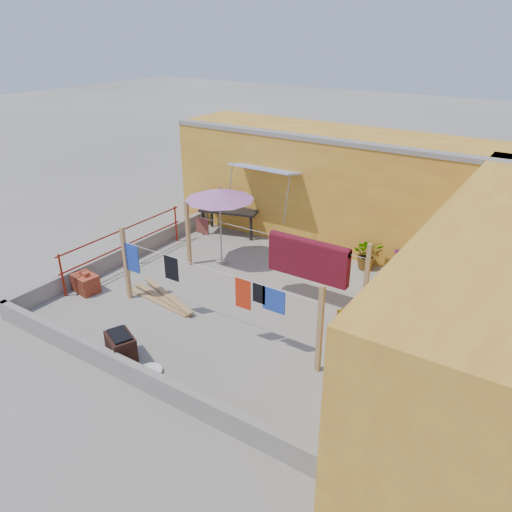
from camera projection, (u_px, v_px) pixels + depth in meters
name	position (u px, v px, depth m)	size (l,w,h in m)	color
ground	(249.00, 302.00, 11.74)	(80.00, 80.00, 0.00)	#9E998E
wall_back	(354.00, 189.00, 14.36)	(11.00, 3.27, 3.21)	gold
wall_right	(502.00, 305.00, 8.47)	(2.40, 9.00, 3.20)	gold
parapet_front	(138.00, 375.00, 8.94)	(8.30, 0.16, 0.44)	gray
parapet_left	(126.00, 253.00, 13.68)	(0.16, 7.30, 0.44)	gray
red_railing	(125.00, 241.00, 13.20)	(0.05, 4.20, 1.10)	maroon
clothesline_rig	(295.00, 262.00, 11.29)	(5.09, 2.35, 1.80)	tan
patio_umbrella	(220.00, 195.00, 12.83)	(2.16, 2.16, 2.17)	gray
outdoor_table	(230.00, 211.00, 15.27)	(1.94, 1.35, 0.83)	black
brick_stack	(86.00, 283.00, 12.10)	(0.67, 0.53, 0.53)	#B34329
lumber_pile	(162.00, 298.00, 11.76)	(2.22, 0.80, 0.14)	tan
brazier	(121.00, 347.00, 9.61)	(0.78, 0.67, 0.59)	black
white_basin	(151.00, 371.00, 9.34)	(0.46, 0.46, 0.08)	silver
water_jug_a	(419.00, 325.00, 10.53)	(0.23, 0.23, 0.36)	silver
water_jug_b	(386.00, 285.00, 12.20)	(0.22, 0.22, 0.34)	silver
green_hose	(419.00, 307.00, 11.44)	(0.54, 0.54, 0.08)	#1A7523
plant_back_a	(368.00, 253.00, 13.17)	(0.78, 0.68, 0.87)	#265C1A
plant_back_b	(398.00, 263.00, 12.79)	(0.41, 0.41, 0.72)	#265C1A
plant_right_a	(435.00, 294.00, 11.21)	(0.45, 0.31, 0.86)	#265C1A
plant_right_b	(345.00, 327.00, 10.08)	(0.42, 0.33, 0.75)	#265C1A
plant_right_c	(346.00, 363.00, 9.15)	(0.54, 0.47, 0.60)	#265C1A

